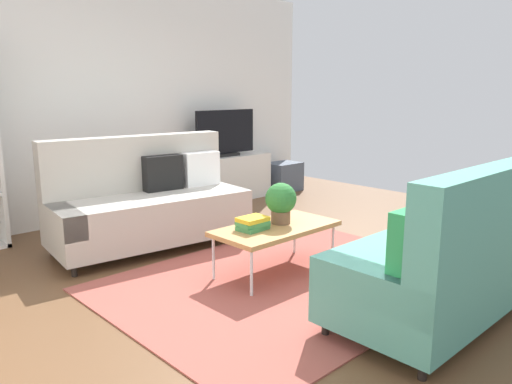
{
  "coord_description": "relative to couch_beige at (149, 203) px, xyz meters",
  "views": [
    {
      "loc": [
        -2.94,
        -2.86,
        1.57
      ],
      "look_at": [
        0.1,
        0.33,
        0.65
      ],
      "focal_mm": 34.77,
      "sensor_mm": 36.0,
      "label": 1
    }
  ],
  "objects": [
    {
      "name": "ground_plane",
      "position": [
        0.38,
        -1.39,
        -0.45
      ],
      "size": [
        7.68,
        7.68,
        0.0
      ],
      "primitive_type": "plane",
      "color": "brown"
    },
    {
      "name": "wall_far",
      "position": [
        0.38,
        1.41,
        1.0
      ],
      "size": [
        6.4,
        0.12,
        2.9
      ],
      "primitive_type": "cube",
      "color": "white",
      "rests_on": "ground_plane"
    },
    {
      "name": "area_rug",
      "position": [
        0.32,
        -1.62,
        -0.44
      ],
      "size": [
        2.9,
        2.2,
        0.01
      ],
      "primitive_type": "cube",
      "color": "#9E4C42",
      "rests_on": "ground_plane"
    },
    {
      "name": "couch_beige",
      "position": [
        0.0,
        0.0,
        0.0
      ],
      "size": [
        1.99,
        1.07,
        1.1
      ],
      "rotation": [
        0.0,
        0.0,
        3.02
      ],
      "color": "#B2ADA3",
      "rests_on": "ground_plane"
    },
    {
      "name": "couch_green",
      "position": [
        0.66,
        -2.84,
        0.0
      ],
      "size": [
        1.91,
        0.85,
        1.1
      ],
      "rotation": [
        0.0,
        0.0,
        -0.01
      ],
      "color": "teal",
      "rests_on": "ground_plane"
    },
    {
      "name": "coffee_table",
      "position": [
        0.37,
        -1.42,
        -0.05
      ],
      "size": [
        1.1,
        0.56,
        0.42
      ],
      "color": "#B7844C",
      "rests_on": "ground_plane"
    },
    {
      "name": "tv_console",
      "position": [
        1.9,
        1.07,
        -0.13
      ],
      "size": [
        1.4,
        0.44,
        0.64
      ],
      "primitive_type": "cube",
      "color": "silver",
      "rests_on": "ground_plane"
    },
    {
      "name": "tv",
      "position": [
        1.9,
        1.05,
        0.51
      ],
      "size": [
        1.0,
        0.2,
        0.64
      ],
      "color": "black",
      "rests_on": "tv_console"
    },
    {
      "name": "storage_trunk",
      "position": [
        3.0,
        0.97,
        -0.23
      ],
      "size": [
        0.52,
        0.4,
        0.44
      ],
      "primitive_type": "cube",
      "color": "#4C5666",
      "rests_on": "ground_plane"
    },
    {
      "name": "potted_plant",
      "position": [
        0.47,
        -1.38,
        0.17
      ],
      "size": [
        0.27,
        0.27,
        0.36
      ],
      "color": "brown",
      "rests_on": "coffee_table"
    },
    {
      "name": "table_book_0",
      "position": [
        0.15,
        -1.36,
        -0.01
      ],
      "size": [
        0.25,
        0.2,
        0.04
      ],
      "primitive_type": "cube",
      "rotation": [
        0.0,
        0.0,
        0.07
      ],
      "color": "#3F8C4C",
      "rests_on": "coffee_table"
    },
    {
      "name": "table_book_1",
      "position": [
        0.15,
        -1.36,
        0.03
      ],
      "size": [
        0.26,
        0.2,
        0.04
      ],
      "primitive_type": "cube",
      "rotation": [
        0.0,
        0.0,
        -0.11
      ],
      "color": "#3F8C4C",
      "rests_on": "table_book_0"
    },
    {
      "name": "table_book_2",
      "position": [
        0.15,
        -1.36,
        0.06
      ],
      "size": [
        0.24,
        0.18,
        0.04
      ],
      "primitive_type": "cube",
      "rotation": [
        0.0,
        0.0,
        -0.01
      ],
      "color": "gold",
      "rests_on": "table_book_1"
    },
    {
      "name": "vase_0",
      "position": [
        1.32,
        1.12,
        0.26
      ],
      "size": [
        0.12,
        0.12,
        0.14
      ],
      "primitive_type": "cylinder",
      "color": "#B24C4C",
      "rests_on": "tv_console"
    },
    {
      "name": "bottle_0",
      "position": [
        1.5,
        1.03,
        0.28
      ],
      "size": [
        0.06,
        0.06,
        0.18
      ],
      "primitive_type": "cylinder",
      "color": "#262626",
      "rests_on": "tv_console"
    }
  ]
}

